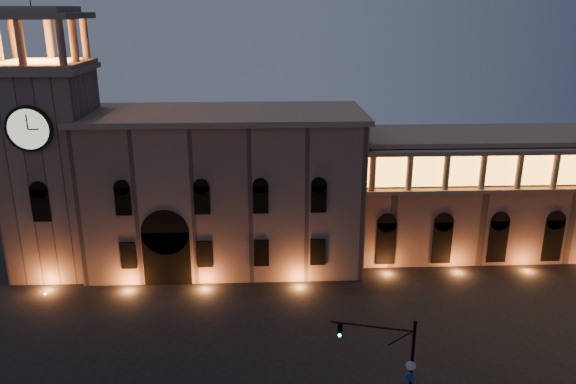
{
  "coord_description": "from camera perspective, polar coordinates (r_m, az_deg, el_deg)",
  "views": [
    {
      "loc": [
        2.4,
        -38.64,
        28.2
      ],
      "look_at": [
        4.83,
        16.0,
        10.25
      ],
      "focal_mm": 35.0,
      "sensor_mm": 36.0,
      "label": 1
    }
  ],
  "objects": [
    {
      "name": "ground",
      "position": [
        47.89,
        -5.18,
        -17.99
      ],
      "size": [
        160.0,
        160.0,
        0.0
      ],
      "primitive_type": "plane",
      "color": "black",
      "rests_on": "ground"
    },
    {
      "name": "government_building",
      "position": [
        63.76,
        -6.45,
        0.31
      ],
      "size": [
        30.8,
        12.8,
        17.6
      ],
      "color": "#7A5C50",
      "rests_on": "ground"
    },
    {
      "name": "clock_tower",
      "position": [
        65.76,
        -22.87,
        2.91
      ],
      "size": [
        9.8,
        9.8,
        32.4
      ],
      "color": "#7A5C50",
      "rests_on": "ground"
    },
    {
      "name": "colonnade_wing",
      "position": [
        72.28,
        21.76,
        0.05
      ],
      "size": [
        40.6,
        11.5,
        14.5
      ],
      "color": "brown",
      "rests_on": "ground"
    },
    {
      "name": "traffic_light",
      "position": [
        41.6,
        10.96,
        -17.18
      ],
      "size": [
        5.87,
        1.88,
        8.29
      ],
      "rotation": [
        0.0,
        0.0,
        -0.26
      ],
      "color": "black",
      "rests_on": "ground"
    }
  ]
}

